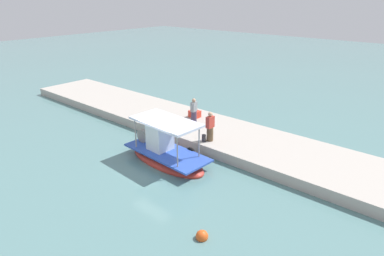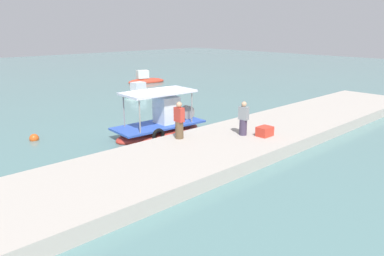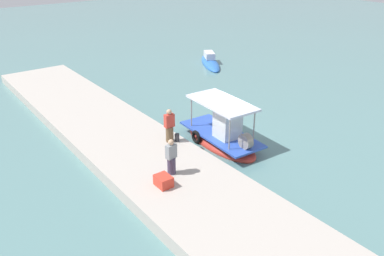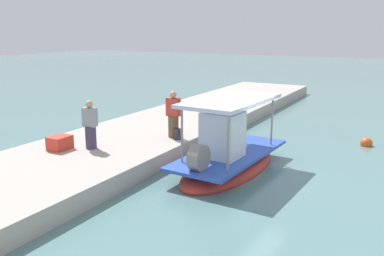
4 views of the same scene
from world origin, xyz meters
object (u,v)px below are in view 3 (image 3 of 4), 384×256
main_fishing_boat (222,136)px  cargo_crate (164,181)px  marker_buoy (210,99)px  mooring_bollard (177,137)px  fisherman_near_bollard (169,127)px  moored_boat_mid (210,62)px  fisherman_by_crate (171,158)px

main_fishing_boat → cargo_crate: bearing=-66.2°
main_fishing_boat → marker_buoy: size_ratio=11.06×
cargo_crate → main_fishing_boat: bearing=113.8°
mooring_bollard → cargo_crate: cargo_crate is taller
fisherman_near_bollard → marker_buoy: size_ratio=3.67×
marker_buoy → moored_boat_mid: size_ratio=0.09×
cargo_crate → moored_boat_mid: bearing=135.3°
main_fishing_boat → cargo_crate: 5.70m
mooring_bollard → moored_boat_mid: bearing=134.8°
main_fishing_boat → moored_boat_mid: size_ratio=0.99×
mooring_bollard → marker_buoy: mooring_bollard is taller
fisherman_by_crate → moored_boat_mid: 19.78m
fisherman_by_crate → cargo_crate: fisherman_by_crate is taller
marker_buoy → mooring_bollard: bearing=-51.8°
fisherman_near_bollard → cargo_crate: bearing=-37.6°
fisherman_near_bollard → marker_buoy: bearing=125.6°
main_fishing_boat → fisherman_by_crate: 4.77m
fisherman_near_bollard → cargo_crate: 4.17m
fisherman_by_crate → cargo_crate: 1.16m
main_fishing_boat → fisherman_by_crate: size_ratio=3.19×
main_fishing_boat → cargo_crate: (2.30, -5.21, 0.36)m
main_fishing_boat → mooring_bollard: size_ratio=13.13×
cargo_crate → mooring_bollard: bearing=137.3°
main_fishing_boat → marker_buoy: bearing=146.5°
mooring_bollard → cargo_crate: (3.07, -2.82, 0.03)m
main_fishing_boat → fisherman_near_bollard: 3.01m
fisherman_by_crate → mooring_bollard: size_ratio=4.11×
moored_boat_mid → mooring_bollard: bearing=-45.2°
cargo_crate → marker_buoy: 11.82m
marker_buoy → moored_boat_mid: bearing=140.4°
main_fishing_boat → mooring_bollard: 2.53m
fisherman_near_bollard → moored_boat_mid: bearing=133.6°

